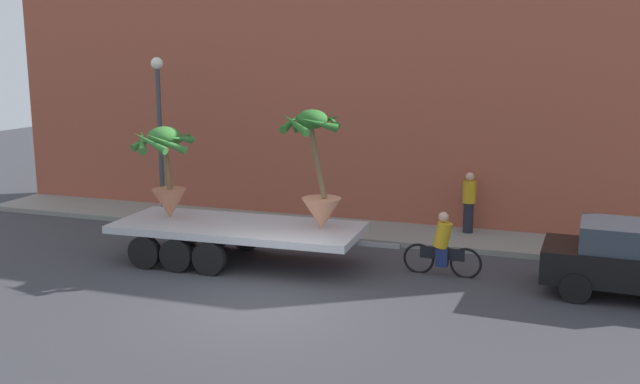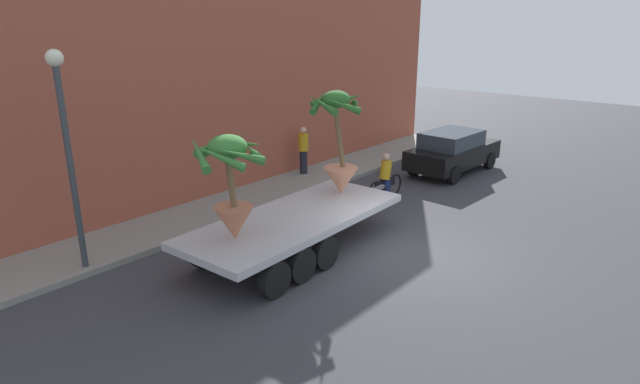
{
  "view_description": "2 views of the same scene",
  "coord_description": "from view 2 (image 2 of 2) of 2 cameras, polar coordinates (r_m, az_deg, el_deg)",
  "views": [
    {
      "loc": [
        5.69,
        -12.71,
        5.07
      ],
      "look_at": [
        0.3,
        2.74,
        1.84
      ],
      "focal_mm": 39.33,
      "sensor_mm": 36.0,
      "label": 1
    },
    {
      "loc": [
        -10.6,
        -6.0,
        5.57
      ],
      "look_at": [
        -0.42,
        2.67,
        1.2
      ],
      "focal_mm": 29.99,
      "sensor_mm": 36.0,
      "label": 2
    }
  ],
  "objects": [
    {
      "name": "ground_plane",
      "position": [
        13.39,
        9.98,
        -6.78
      ],
      "size": [
        60.0,
        60.0,
        0.0
      ],
      "primitive_type": "plane",
      "color": "#38383D"
    },
    {
      "name": "potted_palm_middle",
      "position": [
        14.27,
        2.02,
        4.73
      ],
      "size": [
        1.46,
        1.5,
        2.83
      ],
      "color": "tan",
      "rests_on": "flatbed_trailer"
    },
    {
      "name": "pedestrian_near_gate",
      "position": [
        19.35,
        -1.79,
        4.56
      ],
      "size": [
        0.36,
        0.36,
        1.71
      ],
      "color": "black",
      "rests_on": "sidewalk"
    },
    {
      "name": "parked_car",
      "position": [
        20.68,
        13.98,
        4.29
      ],
      "size": [
        4.28,
        2.0,
        1.58
      ],
      "color": "black",
      "rests_on": "ground"
    },
    {
      "name": "potted_palm_rear",
      "position": [
        11.38,
        -9.52,
        0.85
      ],
      "size": [
        1.64,
        1.62,
        2.32
      ],
      "color": "#C17251",
      "rests_on": "flatbed_trailer"
    },
    {
      "name": "street_lamp",
      "position": [
        12.56,
        -25.49,
        5.6
      ],
      "size": [
        0.36,
        0.36,
        4.83
      ],
      "color": "#383D42",
      "rests_on": "sidewalk"
    },
    {
      "name": "cyclist",
      "position": [
        17.21,
        6.99,
        1.41
      ],
      "size": [
        1.84,
        0.35,
        1.54
      ],
      "color": "black",
      "rests_on": "ground"
    },
    {
      "name": "flatbed_trailer",
      "position": [
        12.94,
        -3.39,
        -3.72
      ],
      "size": [
        7.12,
        2.6,
        0.98
      ],
      "color": "#B7BABF",
      "rests_on": "ground"
    },
    {
      "name": "building_facade",
      "position": [
        17.45,
        -12.34,
        13.14
      ],
      "size": [
        24.0,
        1.2,
        8.37
      ],
      "primitive_type": "cube",
      "color": "#9E4C38",
      "rests_on": "ground"
    },
    {
      "name": "sidewalk",
      "position": [
        17.0,
        -7.91,
        -0.95
      ],
      "size": [
        24.0,
        2.2,
        0.15
      ],
      "primitive_type": "cube",
      "color": "gray",
      "rests_on": "ground"
    }
  ]
}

